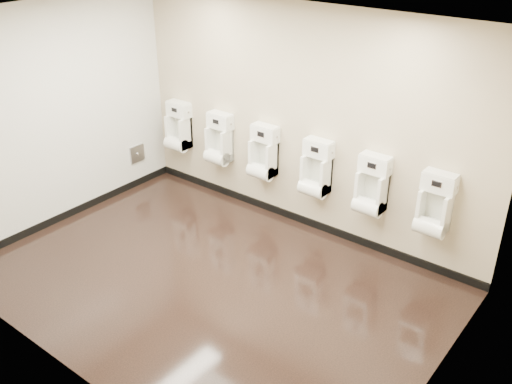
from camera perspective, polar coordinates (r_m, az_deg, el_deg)
ground at (r=6.42m, az=-4.66°, el=-9.03°), size 5.00×3.50×0.00m
ceiling at (r=5.29m, az=-5.82°, el=16.31°), size 5.00×3.50×0.00m
back_wall at (r=6.99m, az=4.64°, el=7.11°), size 5.00×0.02×2.80m
front_wall at (r=4.75m, az=-19.65°, el=-4.70°), size 5.00×0.02×2.80m
left_wall at (r=7.54m, az=-19.42°, el=7.14°), size 0.02×3.50×2.80m
right_wall at (r=4.58m, az=18.64°, el=-5.77°), size 0.02×3.50×2.80m
tile_overlay_left at (r=7.53m, az=-19.39°, el=7.13°), size 0.01×3.50×2.80m
skirting_back at (r=7.55m, az=4.21°, el=-2.59°), size 5.00×0.02×0.10m
skirting_left at (r=8.06m, az=-17.92°, el=-1.91°), size 0.02×3.50×0.10m
access_panel at (r=8.49m, az=-11.81°, el=3.78°), size 0.04×0.25×0.25m
urinal_0 at (r=8.32m, az=-7.78°, el=6.17°), size 0.37×0.28×0.69m
urinal_1 at (r=7.82m, az=-3.72°, el=4.96°), size 0.37×0.28×0.69m
urinal_2 at (r=7.37m, az=0.71°, el=3.61°), size 0.37×0.28×0.69m
urinal_3 at (r=6.96m, az=6.00°, el=1.97°), size 0.37×0.28×0.69m
urinal_4 at (r=6.64m, az=11.45°, el=0.26°), size 0.37×0.28×0.69m
urinal_5 at (r=6.39m, az=17.40°, el=-1.61°), size 0.37×0.28×0.69m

